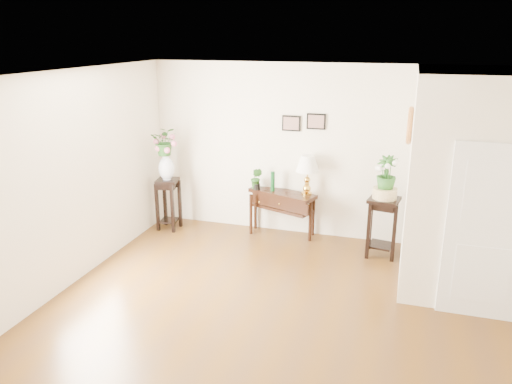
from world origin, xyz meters
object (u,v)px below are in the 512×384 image
at_px(table_lamp, 307,173).
at_px(plant_stand_a, 169,204).
at_px(plant_stand_b, 382,227).
at_px(console_table, 282,213).

bearing_deg(table_lamp, plant_stand_a, -172.28).
relative_size(plant_stand_a, plant_stand_b, 0.98).
xyz_separation_m(table_lamp, plant_stand_b, (1.23, -0.35, -0.65)).
bearing_deg(plant_stand_a, table_lamp, 7.72).
relative_size(console_table, plant_stand_a, 1.27).
relative_size(table_lamp, plant_stand_a, 0.73).
bearing_deg(console_table, plant_stand_b, 7.73).
height_order(table_lamp, plant_stand_a, table_lamp).
xyz_separation_m(console_table, plant_stand_a, (-1.92, -0.31, 0.07)).
bearing_deg(table_lamp, plant_stand_b, -15.82).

